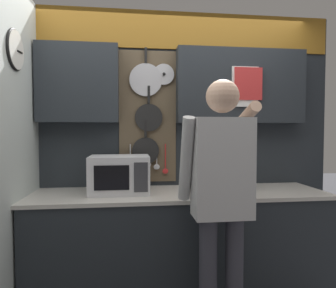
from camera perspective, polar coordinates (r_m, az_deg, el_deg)
base_cabinet_counter at (r=2.67m, az=2.31°, el=-19.02°), size 2.44×0.66×0.93m
back_wall_unit at (r=2.78m, az=1.84°, el=4.49°), size 3.01×0.23×2.54m
side_wall at (r=2.24m, az=-28.90°, el=-1.91°), size 0.07×1.60×2.54m
microwave at (r=2.49m, az=-9.20°, el=-5.73°), size 0.48×0.35×0.31m
knife_block at (r=2.60m, az=9.14°, el=-6.41°), size 0.13×0.16×0.29m
utensil_crock at (r=2.68m, az=14.09°, el=-6.70°), size 0.12×0.12×0.33m
person at (r=2.04m, az=10.12°, el=-8.13°), size 0.54×0.67×1.78m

